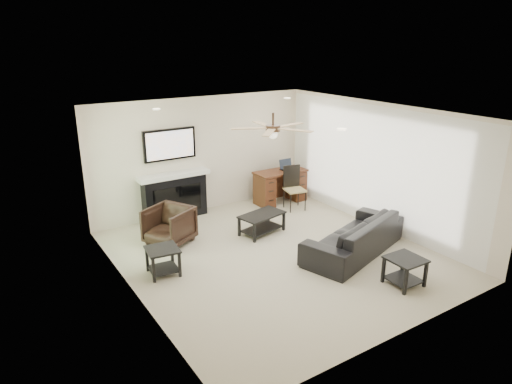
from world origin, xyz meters
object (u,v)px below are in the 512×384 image
Objects in this scene: sofa at (354,235)px; armchair at (169,226)px; fireplace_unit at (174,175)px; coffee_table at (262,224)px; desk at (280,187)px.

armchair is (-2.60, 2.15, 0.02)m from sofa.
fireplace_unit is at bearing 123.61° from armchair.
coffee_table is (-0.90, 1.60, -0.13)m from sofa.
sofa is 2.90× the size of armchair.
coffee_table is at bearing 44.43° from armchair.
sofa is at bearing -58.47° from fireplace_unit.
armchair is at bearing -118.75° from fireplace_unit.
sofa reaches higher than coffee_table.
armchair is at bearing -56.64° from sofa.
sofa is 1.84× the size of desk.
sofa is 1.17× the size of fireplace_unit.
coffee_table is 2.12m from fireplace_unit.
fireplace_unit reaches higher than sofa.
coffee_table is at bearing -136.97° from desk.
coffee_table is at bearing -56.46° from fireplace_unit.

